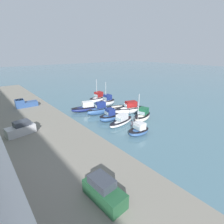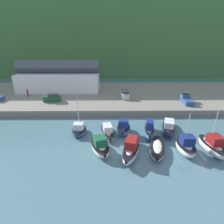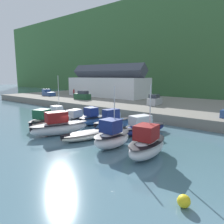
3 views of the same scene
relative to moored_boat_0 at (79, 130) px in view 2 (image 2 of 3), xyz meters
The scene contains 18 objects.
ground_plane 10.39m from the moored_boat_0, 30.42° to the right, with size 320.00×320.00×0.00m, color slate.
hillside_backdrop 77.24m from the moored_boat_0, 83.18° to the left, with size 240.00×50.11×36.29m.
quay_promenade 22.86m from the moored_boat_0, 67.00° to the left, with size 95.08×27.25×1.50m.
harbor_clubhouse 26.50m from the moored_boat_0, 111.71° to the left, with size 24.20×8.43×9.01m.
moored_boat_0 is the anchor object (origin of this frame).
moored_boat_1 5.19m from the moored_boat_0, ahead, with size 3.19×6.77×2.14m.
moored_boat_2 8.15m from the moored_boat_0, ahead, with size 3.02×4.72×2.69m.
moored_boat_3 12.76m from the moored_boat_0, ahead, with size 2.73×6.42×2.96m.
moored_boat_4 16.65m from the moored_boat_0, ahead, with size 4.37×7.91×2.39m.
moored_boat_5 6.88m from the moored_boat_0, 53.31° to the right, with size 4.09×6.02×2.68m.
moored_boat_6 10.90m from the moored_boat_0, 35.48° to the right, with size 4.38×7.74×2.94m.
moored_boat_7 14.10m from the moored_boat_0, 22.80° to the right, with size 3.85×7.04×0.95m.
moored_boat_8 18.12m from the moored_boat_0, 19.02° to the right, with size 2.52×4.82×6.35m.
moored_boat_9 22.04m from the moored_boat_0, 15.37° to the right, with size 3.12×6.11×6.62m.
parked_car_0 19.35m from the moored_boat_0, 60.22° to the left, with size 2.39×4.42×2.16m.
parked_car_1 16.78m from the moored_boat_0, 122.47° to the left, with size 4.32×2.11×2.16m.
pickup_truck_0 27.72m from the moored_boat_0, 27.30° to the left, with size 2.20×4.82×1.90m.
person_on_quay 24.96m from the moored_boat_0, 133.04° to the left, with size 0.40×0.40×2.14m.
Camera 2 is at (-3.21, -22.99, 16.15)m, focal length 28.00 mm.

